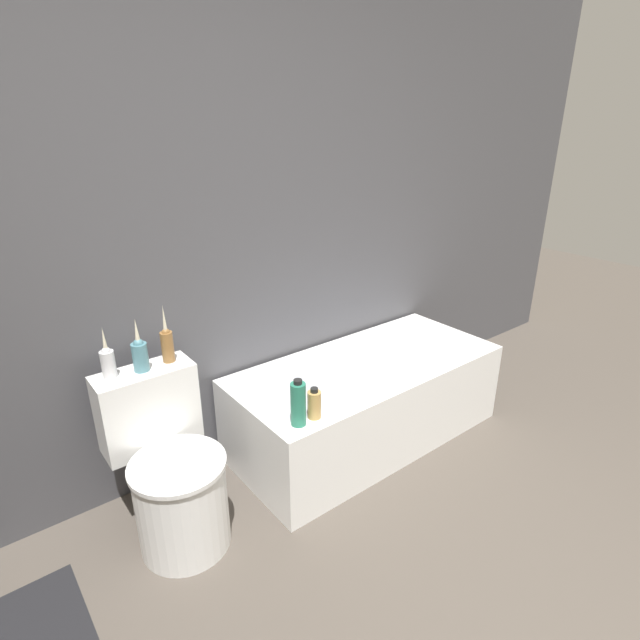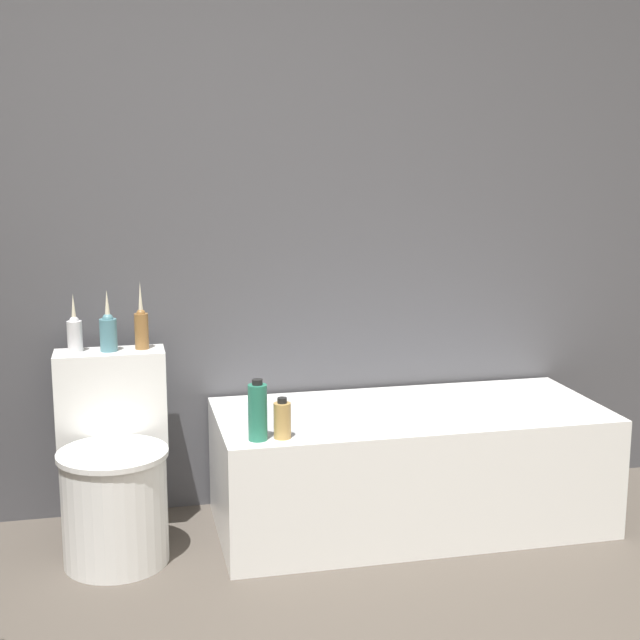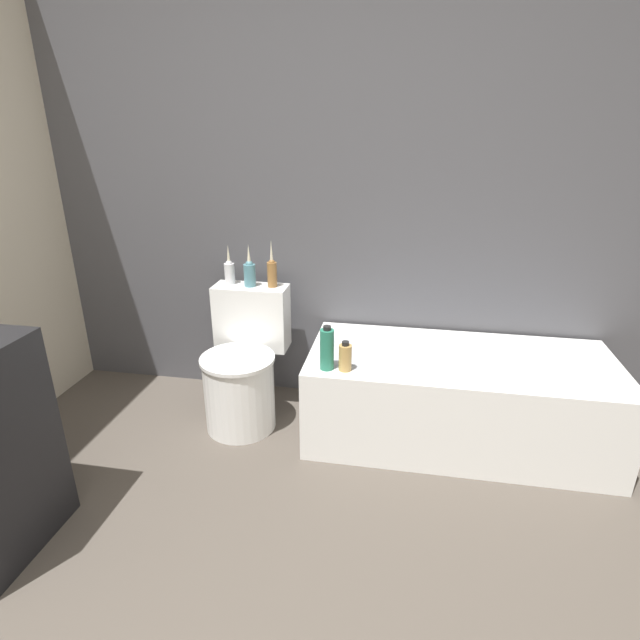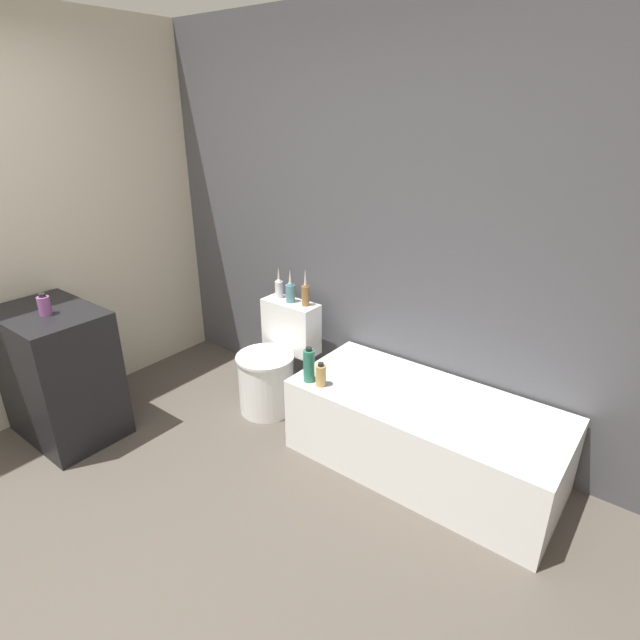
% 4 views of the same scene
% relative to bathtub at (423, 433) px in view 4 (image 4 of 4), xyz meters
% --- Properties ---
extents(ground_plane, '(12.00, 12.00, 0.00)m').
position_rel_bathtub_xyz_m(ground_plane, '(-0.79, -1.76, -0.25)').
color(ground_plane, '#4C443D').
extents(wall_back_tiled, '(6.40, 0.06, 2.60)m').
position_rel_bathtub_xyz_m(wall_back_tiled, '(-0.79, 0.40, 1.05)').
color(wall_back_tiled, '#4C4C51').
rests_on(wall_back_tiled, ground_plane).
extents(wall_left_painted, '(0.06, 6.40, 2.60)m').
position_rel_bathtub_xyz_m(wall_left_painted, '(-2.44, -0.96, 1.05)').
color(wall_left_painted, beige).
rests_on(wall_left_painted, ground_plane).
extents(bathtub, '(1.56, 0.70, 0.48)m').
position_rel_bathtub_xyz_m(bathtub, '(0.00, 0.00, 0.00)').
color(bathtub, white).
rests_on(bathtub, ground).
extents(toilet, '(0.42, 0.57, 0.74)m').
position_rel_bathtub_xyz_m(toilet, '(-1.17, -0.02, 0.07)').
color(toilet, white).
rests_on(toilet, ground).
extents(vanity_counter, '(0.71, 0.50, 0.87)m').
position_rel_bathtub_xyz_m(vanity_counter, '(-2.03, -1.10, 0.19)').
color(vanity_counter, black).
rests_on(vanity_counter, ground).
extents(soap_bottle_glass, '(0.07, 0.07, 0.13)m').
position_rel_bathtub_xyz_m(soap_bottle_glass, '(-1.97, -1.12, 0.68)').
color(soap_bottle_glass, '#8C4C8C').
rests_on(soap_bottle_glass, vanity_counter).
extents(vase_gold, '(0.06, 0.06, 0.23)m').
position_rel_bathtub_xyz_m(vase_gold, '(-1.30, 0.20, 0.57)').
color(vase_gold, silver).
rests_on(vase_gold, toilet).
extents(vase_silver, '(0.07, 0.07, 0.24)m').
position_rel_bathtub_xyz_m(vase_silver, '(-1.17, 0.18, 0.58)').
color(vase_silver, teal).
rests_on(vase_silver, toilet).
extents(vase_bronze, '(0.05, 0.05, 0.27)m').
position_rel_bathtub_xyz_m(vase_bronze, '(-1.04, 0.19, 0.58)').
color(vase_bronze, olive).
rests_on(vase_bronze, toilet).
extents(shampoo_bottle_tall, '(0.07, 0.07, 0.22)m').
position_rel_bathtub_xyz_m(shampoo_bottle_tall, '(-0.66, -0.25, 0.34)').
color(shampoo_bottle_tall, '#267259').
rests_on(shampoo_bottle_tall, bathtub).
extents(shampoo_bottle_short, '(0.06, 0.06, 0.15)m').
position_rel_bathtub_xyz_m(shampoo_bottle_short, '(-0.57, -0.25, 0.31)').
color(shampoo_bottle_short, tan).
rests_on(shampoo_bottle_short, bathtub).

